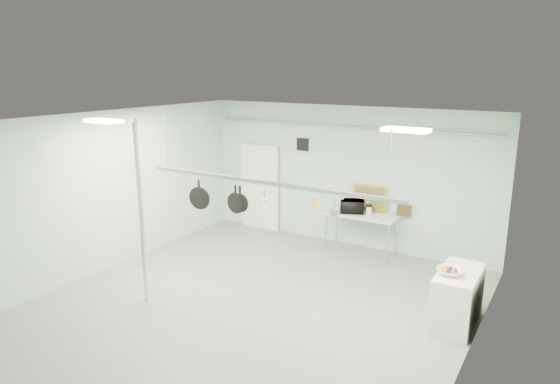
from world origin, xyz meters
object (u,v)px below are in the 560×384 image
Objects in this scene: pot_rack at (263,181)px; skillet_left at (199,195)px; coffee_canister at (369,211)px; prep_table at (362,217)px; microwave at (352,206)px; fruit_bowl at (449,272)px; chrome_pole at (141,214)px; skillet_right at (240,199)px; skillet_mid at (236,199)px; side_cabinet at (457,298)px.

pot_rack is 1.43m from skillet_left.
coffee_canister is at bearing 48.91° from skillet_left.
microwave is at bearing -168.87° from prep_table.
chrome_pole is at bearing -159.14° from fruit_bowl.
prep_table is (2.30, 4.20, -0.77)m from chrome_pole.
skillet_right is at bearing 32.26° from chrome_pole.
skillet_mid is at bearing -10.70° from skillet_left.
skillet_mid is at bearing 180.00° from pot_rack.
skillet_mid and skillet_right have the same top height.
chrome_pole is 1.71m from skillet_right.
pot_rack reaches higher than skillet_right.
pot_rack is 12.47× the size of fruit_bowl.
pot_rack is 3.57m from coffee_canister.
pot_rack reaches higher than skillet_mid.
skillet_right is at bearing -104.84° from prep_table.
skillet_left is 0.90m from skillet_right.
microwave is (2.09, 4.16, -0.55)m from chrome_pole.
microwave is 3.42m from skillet_right.
prep_table is 3.58m from skillet_mid.
skillet_mid is at bearing -162.65° from side_cabinet.
microwave is 3.69m from skillet_left.
chrome_pole is at bearing -146.56° from skillet_right.
prep_table is 0.23m from coffee_canister.
microwave is (0.19, 3.26, -1.18)m from pot_rack.
skillet_mid is at bearing -165.13° from fruit_bowl.
coffee_canister is (-2.39, 2.20, 0.55)m from side_cabinet.
prep_table is 3.57m from skillet_right.
pot_rack is 9.28× the size of microwave.
prep_table is 3.24× the size of skillet_mid.
side_cabinet is at bearing 18.99° from skillet_right.
chrome_pole is at bearing -157.59° from side_cabinet.
pot_rack reaches higher than fruit_bowl.
chrome_pole is 4.91m from coffee_canister.
skillet_right is (-1.04, -3.30, 0.87)m from coffee_canister.
side_cabinet is 0.55m from fruit_bowl.
fruit_bowl is (4.73, 1.80, -0.65)m from chrome_pole.
prep_table is at bearing 78.41° from skillet_mid.
coffee_canister is (0.37, 0.04, -0.05)m from microwave.
coffee_canister is at bearing 137.33° from side_cabinet.
chrome_pole is 2.19m from pot_rack.
skillet_left is 1.12× the size of skillet_mid.
pot_rack reaches higher than skillet_left.
chrome_pole reaches higher than prep_table.
skillet_right is at bearing -10.70° from skillet_left.
prep_table is 2.90× the size of skillet_left.
coffee_canister is 3.59m from skillet_mid.
prep_table reaches higher than side_cabinet.
fruit_bowl is at bearing 116.23° from microwave.
microwave is at bearing 138.33° from fruit_bowl.
side_cabinet is 2.72× the size of skillet_right.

